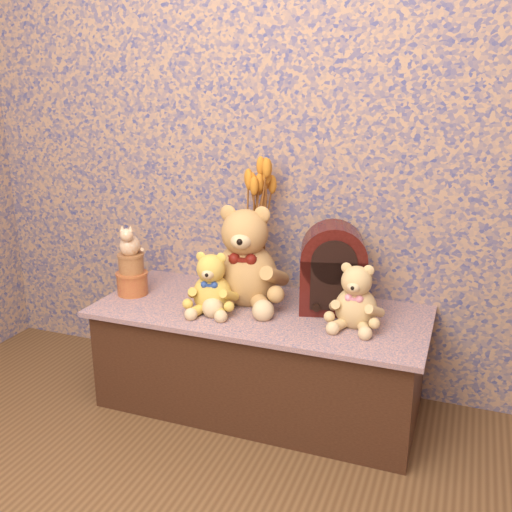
{
  "coord_description": "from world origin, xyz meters",
  "views": [
    {
      "loc": [
        0.76,
        -0.85,
        1.33
      ],
      "look_at": [
        0.0,
        1.16,
        0.68
      ],
      "focal_mm": 40.46,
      "sensor_mm": 36.0,
      "label": 1
    }
  ],
  "objects_px": {
    "teddy_small": "(357,292)",
    "ceramic_vase": "(256,275)",
    "cathedral_radio": "(333,267)",
    "cat_figurine": "(130,239)",
    "teddy_large": "(246,251)",
    "biscuit_tin_lower": "(132,283)",
    "teddy_medium": "(212,279)"
  },
  "relations": [
    {
      "from": "teddy_small",
      "to": "cathedral_radio",
      "type": "xyz_separation_m",
      "value": [
        -0.12,
        0.13,
        0.05
      ]
    },
    {
      "from": "teddy_large",
      "to": "teddy_medium",
      "type": "xyz_separation_m",
      "value": [
        -0.09,
        -0.14,
        -0.09
      ]
    },
    {
      "from": "ceramic_vase",
      "to": "cat_figurine",
      "type": "distance_m",
      "value": 0.56
    },
    {
      "from": "ceramic_vase",
      "to": "biscuit_tin_lower",
      "type": "relative_size",
      "value": 1.34
    },
    {
      "from": "teddy_small",
      "to": "biscuit_tin_lower",
      "type": "distance_m",
      "value": 0.98
    },
    {
      "from": "ceramic_vase",
      "to": "cat_figurine",
      "type": "height_order",
      "value": "cat_figurine"
    },
    {
      "from": "ceramic_vase",
      "to": "biscuit_tin_lower",
      "type": "bearing_deg",
      "value": -159.79
    },
    {
      "from": "teddy_medium",
      "to": "biscuit_tin_lower",
      "type": "xyz_separation_m",
      "value": [
        -0.41,
        0.05,
        -0.08
      ]
    },
    {
      "from": "cathedral_radio",
      "to": "ceramic_vase",
      "type": "height_order",
      "value": "cathedral_radio"
    },
    {
      "from": "teddy_large",
      "to": "biscuit_tin_lower",
      "type": "xyz_separation_m",
      "value": [
        -0.5,
        -0.1,
        -0.17
      ]
    },
    {
      "from": "teddy_small",
      "to": "ceramic_vase",
      "type": "relative_size",
      "value": 1.5
    },
    {
      "from": "teddy_large",
      "to": "biscuit_tin_lower",
      "type": "relative_size",
      "value": 3.36
    },
    {
      "from": "teddy_small",
      "to": "biscuit_tin_lower",
      "type": "bearing_deg",
      "value": -178.55
    },
    {
      "from": "teddy_medium",
      "to": "teddy_small",
      "type": "xyz_separation_m",
      "value": [
        0.57,
        0.05,
        0.0
      ]
    },
    {
      "from": "teddy_small",
      "to": "ceramic_vase",
      "type": "xyz_separation_m",
      "value": [
        -0.47,
        0.18,
        -0.04
      ]
    },
    {
      "from": "biscuit_tin_lower",
      "to": "teddy_medium",
      "type": "bearing_deg",
      "value": -6.65
    },
    {
      "from": "teddy_medium",
      "to": "teddy_small",
      "type": "bearing_deg",
      "value": -5.3
    },
    {
      "from": "cat_figurine",
      "to": "teddy_large",
      "type": "bearing_deg",
      "value": -4.25
    },
    {
      "from": "teddy_medium",
      "to": "biscuit_tin_lower",
      "type": "distance_m",
      "value": 0.42
    },
    {
      "from": "teddy_medium",
      "to": "cat_figurine",
      "type": "xyz_separation_m",
      "value": [
        -0.41,
        0.05,
        0.12
      ]
    },
    {
      "from": "teddy_medium",
      "to": "ceramic_vase",
      "type": "height_order",
      "value": "teddy_medium"
    },
    {
      "from": "teddy_small",
      "to": "cathedral_radio",
      "type": "bearing_deg",
      "value": 135.2
    },
    {
      "from": "biscuit_tin_lower",
      "to": "cat_figurine",
      "type": "bearing_deg",
      "value": 0.0
    },
    {
      "from": "teddy_medium",
      "to": "biscuit_tin_lower",
      "type": "height_order",
      "value": "teddy_medium"
    },
    {
      "from": "ceramic_vase",
      "to": "biscuit_tin_lower",
      "type": "height_order",
      "value": "ceramic_vase"
    },
    {
      "from": "biscuit_tin_lower",
      "to": "ceramic_vase",
      "type": "bearing_deg",
      "value": 20.21
    },
    {
      "from": "teddy_small",
      "to": "cat_figurine",
      "type": "height_order",
      "value": "cat_figurine"
    },
    {
      "from": "teddy_large",
      "to": "cathedral_radio",
      "type": "xyz_separation_m",
      "value": [
        0.36,
        0.04,
        -0.04
      ]
    },
    {
      "from": "teddy_large",
      "to": "teddy_small",
      "type": "distance_m",
      "value": 0.5
    },
    {
      "from": "teddy_small",
      "to": "cat_figurine",
      "type": "relative_size",
      "value": 1.93
    },
    {
      "from": "biscuit_tin_lower",
      "to": "teddy_small",
      "type": "bearing_deg",
      "value": 0.42
    },
    {
      "from": "teddy_large",
      "to": "cat_figurine",
      "type": "distance_m",
      "value": 0.51
    }
  ]
}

